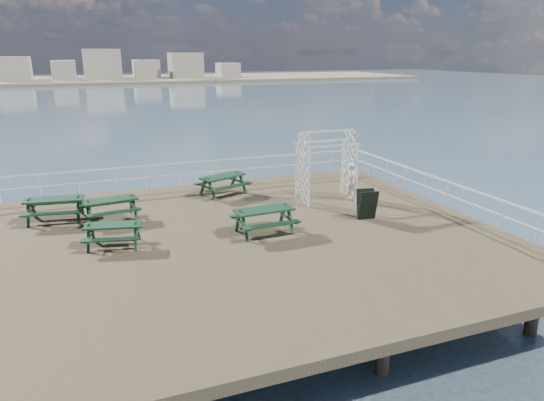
{
  "coord_description": "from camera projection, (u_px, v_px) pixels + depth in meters",
  "views": [
    {
      "loc": [
        -3.83,
        -14.28,
        5.77
      ],
      "look_at": [
        1.63,
        0.0,
        1.1
      ],
      "focal_mm": 32.0,
      "sensor_mm": 36.0,
      "label": 1
    }
  ],
  "objects": [
    {
      "name": "picnic_table_b",
      "position": [
        111.0,
        205.0,
        17.31
      ],
      "size": [
        1.99,
        1.68,
        0.89
      ],
      "rotation": [
        0.0,
        0.0,
        0.12
      ],
      "color": "#12321D",
      "rests_on": "ground"
    },
    {
      "name": "picnic_table_c",
      "position": [
        223.0,
        181.0,
        20.43
      ],
      "size": [
        2.36,
        2.14,
        0.94
      ],
      "rotation": [
        0.0,
        0.0,
        0.37
      ],
      "color": "#12321D",
      "rests_on": "ground"
    },
    {
      "name": "sandwich_board",
      "position": [
        367.0,
        205.0,
        17.41
      ],
      "size": [
        0.74,
        0.6,
        1.11
      ],
      "rotation": [
        0.0,
        0.0,
        -0.15
      ],
      "color": "black",
      "rests_on": "ground"
    },
    {
      "name": "picnic_table_d",
      "position": [
        113.0,
        230.0,
        14.96
      ],
      "size": [
        1.94,
        1.7,
        0.81
      ],
      "rotation": [
        0.0,
        0.0,
        -0.24
      ],
      "color": "#12321D",
      "rests_on": "ground"
    },
    {
      "name": "railing",
      "position": [
        204.0,
        192.0,
        17.77
      ],
      "size": [
        17.77,
        13.76,
        1.1
      ],
      "color": "silver",
      "rests_on": "ground"
    },
    {
      "name": "person",
      "position": [
        352.0,
        181.0,
        19.73
      ],
      "size": [
        0.66,
        0.6,
        1.5
      ],
      "primitive_type": "imported",
      "rotation": [
        0.0,
        0.0,
        0.58
      ],
      "color": "white",
      "rests_on": "ground"
    },
    {
      "name": "trellis_arbor",
      "position": [
        327.0,
        170.0,
        19.46
      ],
      "size": [
        2.29,
        1.23,
        2.85
      ],
      "rotation": [
        0.0,
        0.0,
        0.0
      ],
      "color": "silver",
      "rests_on": "ground"
    },
    {
      "name": "ground",
      "position": [
        225.0,
        242.0,
        15.8
      ],
      "size": [
        18.0,
        14.0,
        0.3
      ],
      "primitive_type": "cube",
      "color": "brown",
      "rests_on": "ground"
    },
    {
      "name": "sea_backdrop",
      "position": [
        142.0,
        75.0,
        139.93
      ],
      "size": [
        300.0,
        300.0,
        9.2
      ],
      "color": "#3D5267",
      "rests_on": "ground"
    },
    {
      "name": "picnic_table_e",
      "position": [
        264.0,
        215.0,
        16.04
      ],
      "size": [
        2.03,
        1.67,
        0.95
      ],
      "rotation": [
        0.0,
        0.0,
        0.05
      ],
      "color": "#12321D",
      "rests_on": "ground"
    },
    {
      "name": "picnic_table_a",
      "position": [
        55.0,
        205.0,
        17.18
      ],
      "size": [
        2.18,
        1.86,
        0.96
      ],
      "rotation": [
        0.0,
        0.0,
        -0.15
      ],
      "color": "#12321D",
      "rests_on": "ground"
    }
  ]
}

